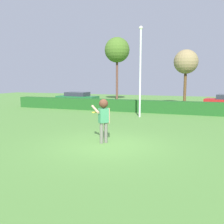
# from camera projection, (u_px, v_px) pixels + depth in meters

# --- Properties ---
(ground_plane) EXTENTS (60.00, 60.00, 0.00)m
(ground_plane) POSITION_uv_depth(u_px,v_px,m) (107.00, 145.00, 9.90)
(ground_plane) COLOR #54883B
(person) EXTENTS (0.83, 0.48, 1.80)m
(person) POSITION_uv_depth(u_px,v_px,m) (103.00, 115.00, 10.07)
(person) COLOR #68675B
(person) RESTS_ON ground
(frisbee) EXTENTS (0.24, 0.24, 0.03)m
(frisbee) POSITION_uv_depth(u_px,v_px,m) (95.00, 112.00, 10.42)
(frisbee) COLOR yellow
(lamppost) EXTENTS (0.24, 0.24, 6.03)m
(lamppost) POSITION_uv_depth(u_px,v_px,m) (140.00, 68.00, 16.71)
(lamppost) COLOR silver
(lamppost) RESTS_ON ground
(hedge_row) EXTENTS (24.47, 0.90, 0.93)m
(hedge_row) POSITION_uv_depth(u_px,v_px,m) (154.00, 107.00, 19.26)
(hedge_row) COLOR #1D521D
(hedge_row) RESTS_ON ground
(parked_car_green) EXTENTS (4.25, 1.91, 1.25)m
(parked_car_green) POSITION_uv_depth(u_px,v_px,m) (77.00, 97.00, 25.64)
(parked_car_green) COLOR #1E6633
(parked_car_green) RESTS_ON ground
(willow_tree) EXTENTS (2.82, 2.82, 7.23)m
(willow_tree) POSITION_uv_depth(u_px,v_px,m) (117.00, 50.00, 28.23)
(willow_tree) COLOR brown
(willow_tree) RESTS_ON ground
(bare_elm_tree) EXTENTS (2.25, 2.25, 5.30)m
(bare_elm_tree) POSITION_uv_depth(u_px,v_px,m) (186.00, 62.00, 23.32)
(bare_elm_tree) COLOR brown
(bare_elm_tree) RESTS_ON ground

